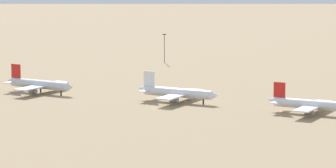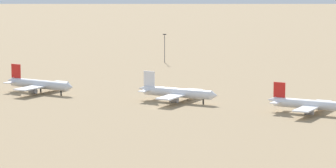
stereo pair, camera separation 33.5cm
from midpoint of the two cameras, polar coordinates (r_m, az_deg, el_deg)
The scene contains 5 objects.
ground at distance 342.37m, azimuth -0.58°, elevation -1.51°, with size 4000.00×4000.00×0.00m, color #9E8460.
parked_jet_red_3 at distance 381.38m, azimuth -7.88°, elevation -0.02°, with size 34.04×28.77×11.24m.
parked_jet_white_4 at distance 355.55m, azimuth 0.58°, elevation -0.54°, with size 34.17×28.68×11.30m.
parked_jet_red_5 at distance 333.68m, azimuth 8.71°, elevation -1.25°, with size 32.40×27.19×10.71m.
light_pole_west at distance 479.52m, azimuth -0.19°, elevation 2.35°, with size 1.80×0.50×14.96m.
Camera 2 is at (147.26, -303.59, 58.02)m, focal length 99.35 mm.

